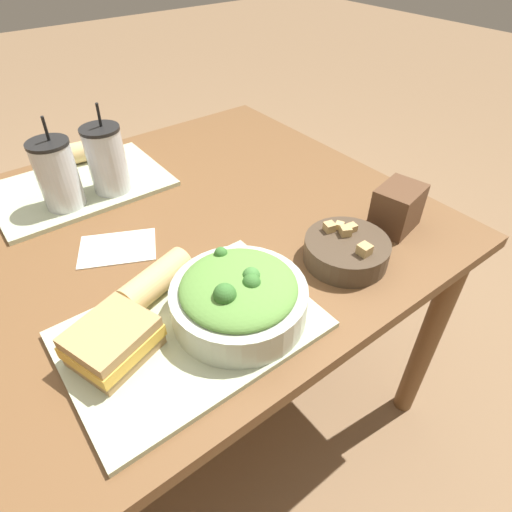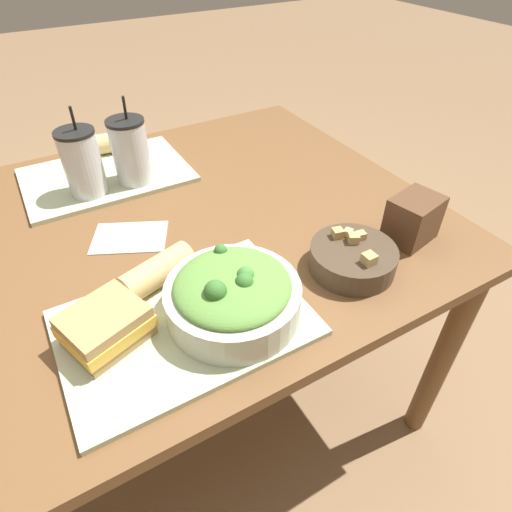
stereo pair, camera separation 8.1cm
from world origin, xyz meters
name	(u,v)px [view 1 (the left image)]	position (x,y,z in m)	size (l,w,h in m)	color
ground_plane	(180,405)	(0.00, 0.00, 0.00)	(12.00, 12.00, 0.00)	#846647
dining_table	(150,264)	(0.00, 0.00, 0.64)	(1.34, 1.03, 0.73)	brown
tray_near	(192,330)	(-0.06, -0.31, 0.73)	(0.44, 0.31, 0.01)	#B2BC99
tray_far	(81,186)	(-0.04, 0.30, 0.73)	(0.44, 0.31, 0.01)	#B2BC99
salad_bowl	(239,297)	(0.03, -0.34, 0.78)	(0.25, 0.25, 0.11)	beige
soup_bowl	(346,250)	(0.31, -0.34, 0.76)	(0.18, 0.18, 0.07)	#473828
sandwich_near	(113,341)	(-0.19, -0.29, 0.77)	(0.16, 0.15, 0.06)	tan
baguette_near	(157,280)	(-0.06, -0.20, 0.77)	(0.16, 0.10, 0.06)	tan
baguette_far	(89,150)	(0.04, 0.42, 0.77)	(0.15, 0.07, 0.06)	tan
drink_cup_dark	(58,176)	(-0.10, 0.22, 0.82)	(0.10, 0.10, 0.23)	silver
drink_cup_red	(107,161)	(0.02, 0.22, 0.82)	(0.10, 0.10, 0.23)	silver
chip_bag	(397,208)	(0.49, -0.33, 0.78)	(0.13, 0.11, 0.11)	brown
napkin_folded	(118,248)	(-0.07, -0.01, 0.73)	(0.20, 0.18, 0.00)	silver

